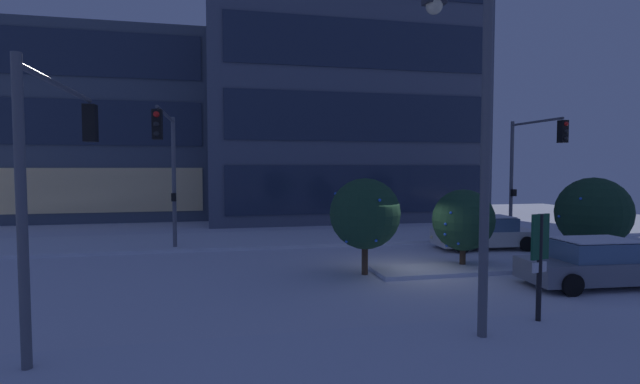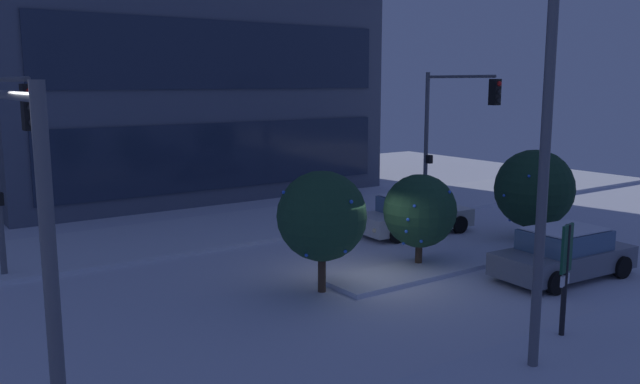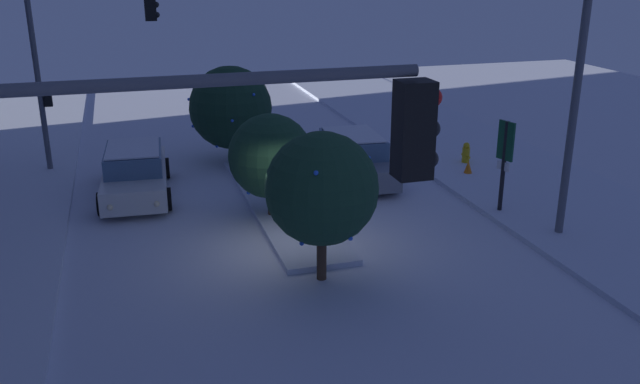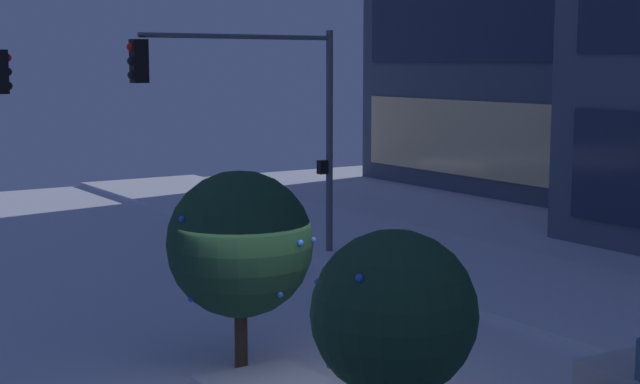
% 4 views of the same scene
% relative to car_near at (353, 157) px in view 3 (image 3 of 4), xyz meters
% --- Properties ---
extents(ground, '(52.00, 52.00, 0.00)m').
position_rel_car_near_xyz_m(ground, '(-5.22, 3.10, -0.71)').
color(ground, silver).
extents(curb_strip_near, '(52.00, 5.20, 0.14)m').
position_rel_car_near_xyz_m(curb_strip_near, '(-5.22, -5.02, -0.64)').
color(curb_strip_near, silver).
rests_on(curb_strip_near, ground).
extents(median_strip, '(9.00, 1.80, 0.14)m').
position_rel_car_near_xyz_m(median_strip, '(-1.71, 2.81, -0.64)').
color(median_strip, silver).
rests_on(median_strip, ground).
extents(car_near, '(4.62, 2.30, 1.49)m').
position_rel_car_near_xyz_m(car_near, '(0.00, 0.00, 0.00)').
color(car_near, slate).
rests_on(car_near, ground).
extents(car_far, '(4.77, 2.23, 1.49)m').
position_rel_car_near_xyz_m(car_far, '(0.35, 6.74, 0.00)').
color(car_far, silver).
rests_on(car_far, ground).
extents(traffic_light_corner_far_left, '(0.32, 5.65, 5.96)m').
position_rel_car_near_xyz_m(traffic_light_corner_far_left, '(-13.50, 7.20, 3.46)').
color(traffic_light_corner_far_left, '#565960').
rests_on(traffic_light_corner_far_left, ground).
extents(traffic_light_corner_far_right, '(0.32, 4.03, 6.12)m').
position_rel_car_near_xyz_m(traffic_light_corner_far_right, '(3.50, 7.91, 3.46)').
color(traffic_light_corner_far_right, '#565960').
rests_on(traffic_light_corner_far_right, ground).
extents(street_lamp_arched, '(0.56, 2.88, 8.28)m').
position_rel_car_near_xyz_m(street_lamp_arched, '(-6.02, -2.76, 4.63)').
color(street_lamp_arched, '#565960').
rests_on(street_lamp_arched, ground).
extents(fire_hydrant, '(0.48, 0.26, 0.84)m').
position_rel_car_near_xyz_m(fire_hydrant, '(0.19, -4.16, -0.31)').
color(fire_hydrant, gold).
rests_on(fire_hydrant, ground).
extents(parking_info_sign, '(0.55, 0.20, 2.65)m').
position_rel_car_near_xyz_m(parking_info_sign, '(-4.20, -2.87, 0.98)').
color(parking_info_sign, black).
rests_on(parking_info_sign, ground).
extents(decorated_tree_median, '(2.27, 2.27, 2.92)m').
position_rel_car_near_xyz_m(decorated_tree_median, '(-2.70, 3.27, 1.07)').
color(decorated_tree_median, '#473323').
rests_on(decorated_tree_median, ground).
extents(decorated_tree_left_of_median, '(2.46, 2.46, 3.36)m').
position_rel_car_near_xyz_m(decorated_tree_left_of_median, '(-6.57, 3.02, 1.41)').
color(decorated_tree_left_of_median, '#473323').
rests_on(decorated_tree_left_of_median, ground).
extents(decorated_tree_right_of_median, '(2.87, 2.85, 3.33)m').
position_rel_car_near_xyz_m(decorated_tree_right_of_median, '(3.02, 3.38, 1.21)').
color(decorated_tree_right_of_median, '#473323').
rests_on(decorated_tree_right_of_median, ground).
extents(construction_cone, '(0.36, 0.36, 0.55)m').
position_rel_car_near_xyz_m(construction_cone, '(-0.91, -3.66, -0.44)').
color(construction_cone, orange).
rests_on(construction_cone, ground).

